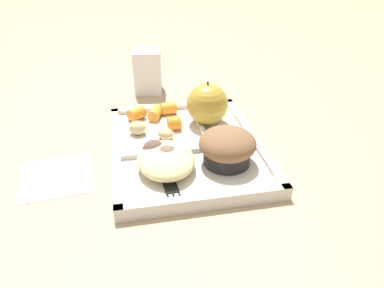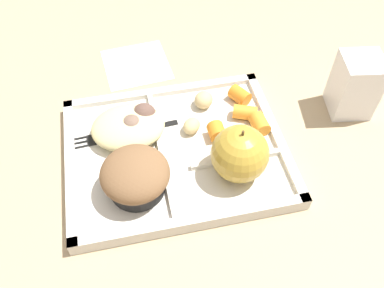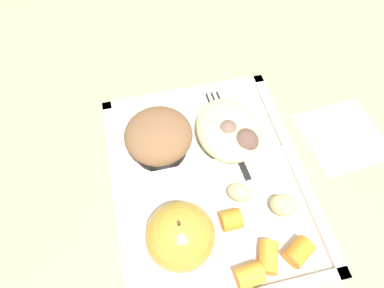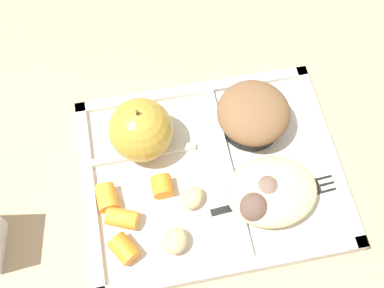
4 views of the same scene
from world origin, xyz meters
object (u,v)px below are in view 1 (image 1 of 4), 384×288
green_apple (207,104)px  bran_muffin (227,147)px  plastic_fork (166,174)px  milk_carton (148,71)px  lunch_tray (186,148)px

green_apple → bran_muffin: (0.14, 0.00, -0.01)m
green_apple → plastic_fork: 0.19m
bran_muffin → milk_carton: bearing=-165.2°
lunch_tray → bran_muffin: 0.09m
lunch_tray → green_apple: 0.11m
green_apple → bran_muffin: size_ratio=0.93×
lunch_tray → bran_muffin: (0.06, 0.06, 0.04)m
plastic_fork → milk_carton: milk_carton is taller
bran_muffin → plastic_fork: bearing=-81.3°
bran_muffin → plastic_fork: size_ratio=0.57×
lunch_tray → bran_muffin: bran_muffin is taller
plastic_fork → lunch_tray: bearing=149.7°
bran_muffin → plastic_fork: (0.02, -0.10, -0.03)m
green_apple → bran_muffin: 0.14m
plastic_fork → milk_carton: size_ratio=1.61×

